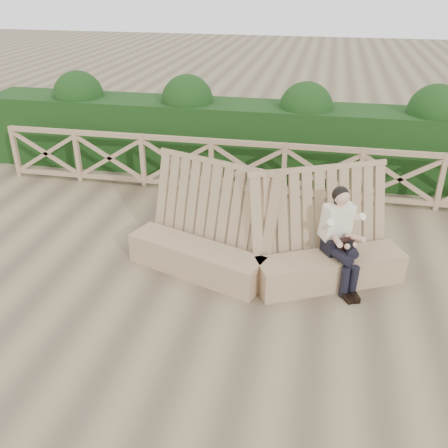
# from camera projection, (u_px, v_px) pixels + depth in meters

# --- Properties ---
(ground) EXTENTS (60.00, 60.00, 0.00)m
(ground) POSITION_uv_depth(u_px,v_px,m) (205.00, 293.00, 6.92)
(ground) COLOR brown
(ground) RESTS_ON ground
(bench) EXTENTS (4.05, 1.59, 1.58)m
(bench) POSITION_uv_depth(u_px,v_px,m) (263.00, 251.00, 7.17)
(bench) COLOR #8C6C50
(bench) RESTS_ON ground
(woman) EXTENTS (0.67, 0.90, 1.43)m
(woman) POSITION_uv_depth(u_px,v_px,m) (340.00, 234.00, 6.85)
(woman) COLOR black
(woman) RESTS_ON ground
(guardrail) EXTENTS (10.10, 0.09, 1.10)m
(guardrail) POSITION_uv_depth(u_px,v_px,m) (247.00, 168.00, 9.72)
(guardrail) COLOR #8C6D51
(guardrail) RESTS_ON ground
(hedge) EXTENTS (12.00, 1.20, 1.50)m
(hedge) POSITION_uv_depth(u_px,v_px,m) (256.00, 140.00, 10.68)
(hedge) COLOR black
(hedge) RESTS_ON ground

